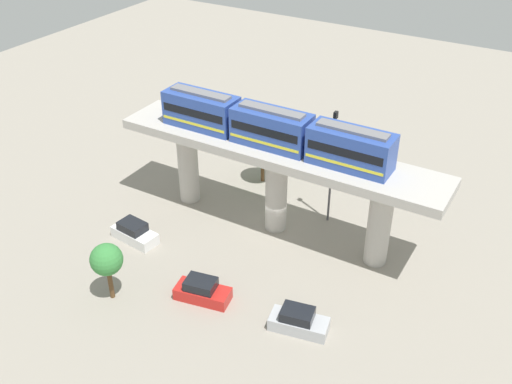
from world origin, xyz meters
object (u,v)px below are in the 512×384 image
object	(u,v)px
parked_car_silver	(298,321)
signal_post	(332,163)
parked_car_red	(202,291)
tree_near_viaduct	(263,153)
parked_car_white	(134,233)
tree_mid_lot	(107,260)
train	(272,128)

from	to	relation	value
parked_car_silver	signal_post	bearing A→B (deg)	4.73
parked_car_silver	parked_car_red	bearing A→B (deg)	85.02
parked_car_red	tree_near_viaduct	distance (m)	18.19
parked_car_white	tree_mid_lot	size ratio (longest dim) A/B	0.90
parked_car_red	tree_mid_lot	size ratio (longest dim) A/B	0.92
parked_car_silver	tree_near_viaduct	distance (m)	20.86
parked_car_silver	tree_near_viaduct	xyz separation A→B (m)	(16.56, 12.45, 2.44)
tree_near_viaduct	tree_mid_lot	xyz separation A→B (m)	(-20.74, 1.35, 0.42)
tree_near_viaduct	signal_post	distance (m)	9.50
parked_car_white	parked_car_red	distance (m)	9.87
tree_mid_lot	signal_post	size ratio (longest dim) A/B	0.45
parked_car_silver	parked_car_white	bearing A→B (deg)	71.06
train	parked_car_silver	world-z (taller)	train
tree_mid_lot	signal_post	bearing A→B (deg)	-29.26
tree_mid_lot	train	bearing A→B (deg)	-22.04
train	signal_post	world-z (taller)	train
parked_car_white	signal_post	size ratio (longest dim) A/B	0.41
parked_car_white	signal_post	world-z (taller)	signal_post
train	parked_car_white	xyz separation A→B (m)	(-7.83, 9.10, -8.98)
parked_car_silver	parked_car_red	distance (m)	7.80
parked_car_silver	tree_mid_lot	world-z (taller)	tree_mid_lot
parked_car_white	parked_car_red	bearing A→B (deg)	-102.32
parked_car_red	tree_near_viaduct	size ratio (longest dim) A/B	0.94
train	parked_car_silver	bearing A→B (deg)	-141.78
tree_near_viaduct	train	bearing A→B (deg)	-145.20
tree_mid_lot	signal_post	distance (m)	20.47
parked_car_white	signal_post	bearing A→B (deg)	-43.25
parked_car_red	signal_post	world-z (taller)	signal_post
train	signal_post	distance (m)	6.56
tree_near_viaduct	signal_post	size ratio (longest dim) A/B	0.44
train	tree_mid_lot	distance (m)	16.64
parked_car_white	parked_car_silver	size ratio (longest dim) A/B	0.98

